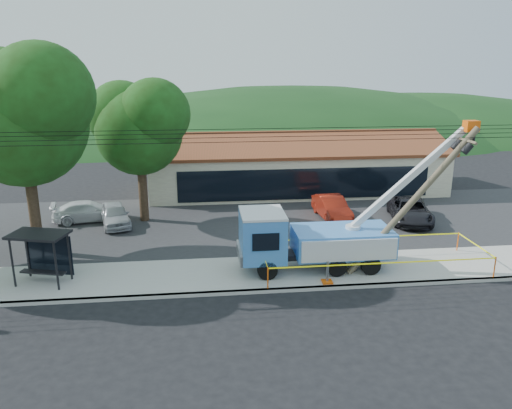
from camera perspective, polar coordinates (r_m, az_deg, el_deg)
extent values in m
plane|color=black|center=(20.64, 3.82, -12.45)|extent=(120.00, 120.00, 0.00)
cube|color=#B0AFA5|center=(22.44, 2.87, -9.74)|extent=(60.00, 0.25, 0.15)
cube|color=#B0AFA5|center=(24.14, 2.13, -7.79)|extent=(60.00, 4.00, 0.15)
cube|color=#28282B|center=(31.56, -0.02, -1.97)|extent=(60.00, 12.00, 0.10)
cube|color=#BBAE95|center=(39.38, 4.46, 4.13)|extent=(22.00, 8.00, 3.40)
cube|color=black|center=(35.60, 5.67, 2.36)|extent=(18.04, 0.08, 2.21)
cube|color=brown|center=(37.04, 5.12, 6.82)|extent=(22.50, 4.53, 1.52)
cube|color=brown|center=(40.92, 4.00, 7.73)|extent=(22.50, 4.53, 1.52)
cube|color=brown|center=(38.89, 4.56, 8.24)|extent=(22.50, 0.30, 0.25)
cylinder|color=#332316|center=(28.18, -24.05, -0.38)|extent=(0.56, 0.56, 5.06)
sphere|color=#1C3B10|center=(27.37, -25.10, 8.43)|extent=(6.30, 6.30, 6.30)
sphere|color=#1C3B10|center=(26.08, -23.36, 11.38)|extent=(5.04, 5.04, 5.04)
cylinder|color=#332316|center=(31.98, -12.80, 1.67)|extent=(0.56, 0.56, 4.18)
sphere|color=#1C3B10|center=(31.30, -13.21, 8.08)|extent=(5.25, 5.25, 5.25)
sphere|color=#1C3B10|center=(32.01, -15.08, 9.84)|extent=(4.20, 4.20, 4.20)
sphere|color=#1C3B10|center=(30.37, -11.50, 10.11)|extent=(4.20, 4.20, 4.20)
ellipsoid|color=#133614|center=(74.39, -15.57, 7.94)|extent=(78.40, 56.00, 28.00)
ellipsoid|color=#133614|center=(74.68, 3.93, 8.52)|extent=(89.60, 64.00, 32.00)
ellipsoid|color=#133614|center=(80.70, 18.20, 8.33)|extent=(72.80, 52.00, 26.00)
cylinder|color=black|center=(21.44, 2.68, 7.24)|extent=(60.00, 0.02, 0.02)
cylinder|color=black|center=(21.91, 2.47, 7.75)|extent=(60.00, 0.02, 0.02)
cylinder|color=black|center=(22.38, 2.28, 8.24)|extent=(60.00, 0.02, 0.02)
cylinder|color=black|center=(22.76, 2.13, 8.68)|extent=(60.00, 0.02, 0.02)
cylinder|color=black|center=(23.08, 1.30, -7.49)|extent=(0.92, 0.31, 0.92)
cylinder|color=black|center=(25.05, 0.64, -5.53)|extent=(0.92, 0.31, 0.92)
cylinder|color=black|center=(23.72, 9.21, -7.03)|extent=(0.92, 0.31, 0.92)
cylinder|color=black|center=(25.63, 7.94, -5.17)|extent=(0.92, 0.31, 0.92)
cylinder|color=black|center=(24.20, 12.97, -6.77)|extent=(0.92, 0.31, 0.92)
cylinder|color=black|center=(26.07, 11.43, -4.97)|extent=(0.92, 0.31, 0.92)
cube|color=black|center=(24.43, 7.18, -5.60)|extent=(6.74, 1.02, 0.26)
cube|color=#3B84D3|center=(23.59, 0.72, -3.62)|extent=(2.04, 2.45, 2.14)
cube|color=silver|center=(23.23, 0.73, -1.01)|extent=(2.04, 2.45, 0.12)
cube|color=black|center=(23.44, -1.63, -3.35)|extent=(0.08, 1.84, 0.92)
cube|color=gray|center=(23.77, -1.86, -5.57)|extent=(0.15, 2.35, 0.51)
cube|color=#3B84D3|center=(24.49, 9.79, -4.12)|extent=(4.70, 2.45, 1.23)
cylinder|color=silver|center=(24.48, 10.99, -3.05)|extent=(0.71, 0.71, 0.61)
cube|color=silver|center=(24.69, 17.19, 3.04)|extent=(5.47, 0.29, 4.97)
cube|color=gray|center=(24.76, 17.89, 3.63)|extent=(3.29, 0.18, 2.99)
cube|color=#FC5D0D|center=(25.30, 23.37, 8.23)|extent=(0.61, 0.51, 0.51)
cube|color=#FC5D0D|center=(23.15, 8.12, -8.72)|extent=(0.46, 0.46, 0.08)
cube|color=#FC5D0D|center=(26.93, 11.79, -5.25)|extent=(0.46, 0.46, 0.08)
cylinder|color=brown|center=(24.17, 17.35, 0.25)|extent=(5.85, 0.30, 6.99)
cube|color=brown|center=(24.64, 22.93, 6.76)|extent=(0.16, 1.66, 0.16)
cylinder|color=black|center=(24.99, 21.98, 6.33)|extent=(0.55, 0.33, 0.57)
cylinder|color=black|center=(24.19, 23.00, 5.93)|extent=(0.55, 0.33, 0.57)
cylinder|color=black|center=(24.58, -26.09, -6.02)|extent=(0.12, 0.12, 2.28)
cylinder|color=black|center=(23.47, -21.87, -6.53)|extent=(0.12, 0.12, 2.28)
cylinder|color=black|center=(25.45, -24.65, -5.11)|extent=(0.12, 0.12, 2.28)
cylinder|color=black|center=(24.38, -20.53, -5.55)|extent=(0.12, 0.12, 2.28)
cube|color=black|center=(24.06, -23.63, -3.17)|extent=(2.78, 2.12, 0.11)
cube|color=black|center=(24.93, -22.58, -5.29)|extent=(2.21, 0.66, 1.90)
cube|color=black|center=(24.67, -23.16, -7.13)|extent=(2.11, 0.93, 0.08)
cylinder|color=#FC5D0D|center=(22.18, 1.36, -8.39)|extent=(0.06, 0.06, 1.01)
cylinder|color=#FC5D0D|center=(25.77, 25.62, -6.47)|extent=(0.06, 0.06, 1.01)
cylinder|color=#FC5D0D|center=(28.51, 22.07, -3.94)|extent=(0.06, 0.06, 1.01)
cylinder|color=#FC5D0D|center=(25.31, 0.31, -5.20)|extent=(0.06, 0.06, 1.01)
cube|color=#F2F20C|center=(23.28, 14.52, -6.50)|extent=(10.62, 0.01, 0.06)
cube|color=#F2F20C|center=(26.97, 23.86, -4.24)|extent=(0.01, 3.42, 0.06)
cube|color=#F2F20C|center=(26.28, 11.91, -3.69)|extent=(10.62, 0.01, 0.06)
cube|color=#F2F20C|center=(23.56, 0.80, -5.67)|extent=(0.01, 3.42, 0.06)
imported|color=#B1B4B9|center=(32.00, -15.74, -2.44)|extent=(2.61, 4.28, 1.36)
imported|color=maroon|center=(32.46, 8.61, -1.73)|extent=(1.79, 4.42, 1.43)
imported|color=white|center=(33.34, -18.51, -1.93)|extent=(4.61, 2.58, 1.26)
imported|color=black|center=(33.03, 17.08, -1.97)|extent=(3.42, 5.42, 1.39)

